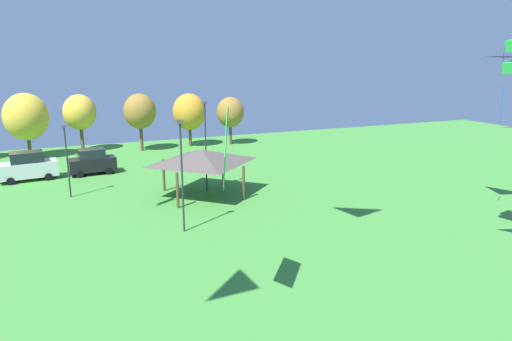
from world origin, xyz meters
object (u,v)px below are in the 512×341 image
(park_pavilion, at_px, (202,156))
(light_post_2, at_px, (206,142))
(kite_flying_3, at_px, (502,74))
(treeline_tree_2, at_px, (26,117))
(light_post_1, at_px, (182,171))
(treeline_tree_6, at_px, (230,112))
(parked_car_third_from_left, at_px, (28,166))
(treeline_tree_3, at_px, (80,112))
(light_post_0, at_px, (67,157))
(kite_flying_0, at_px, (226,148))
(treeline_tree_4, at_px, (140,111))
(treeline_tree_5, at_px, (189,112))
(parked_car_rightmost_in_row, at_px, (92,162))

(park_pavilion, xyz_separation_m, light_post_2, (0.63, 0.98, 0.90))
(kite_flying_3, xyz_separation_m, light_post_2, (-14.92, 13.49, -5.45))
(kite_flying_3, height_order, treeline_tree_2, kite_flying_3)
(light_post_1, height_order, treeline_tree_2, light_post_1)
(park_pavilion, bearing_deg, treeline_tree_6, 64.53)
(kite_flying_3, bearing_deg, parked_car_third_from_left, 141.21)
(park_pavilion, distance_m, treeline_tree_3, 23.37)
(light_post_0, distance_m, light_post_2, 10.43)
(kite_flying_0, relative_size, light_post_1, 0.49)
(light_post_2, height_order, treeline_tree_2, light_post_2)
(light_post_2, bearing_deg, light_post_0, 166.45)
(treeline_tree_4, bearing_deg, treeline_tree_5, 5.88)
(parked_car_third_from_left, height_order, park_pavilion, park_pavilion)
(kite_flying_0, height_order, kite_flying_3, kite_flying_3)
(treeline_tree_5, bearing_deg, treeline_tree_3, 172.30)
(parked_car_third_from_left, height_order, treeline_tree_6, treeline_tree_6)
(light_post_1, distance_m, treeline_tree_5, 28.35)
(treeline_tree_2, bearing_deg, park_pavilion, -57.14)
(parked_car_third_from_left, height_order, light_post_2, light_post_2)
(treeline_tree_2, bearing_deg, treeline_tree_5, 0.35)
(kite_flying_3, distance_m, light_post_0, 30.31)
(kite_flying_0, height_order, park_pavilion, kite_flying_0)
(treeline_tree_2, bearing_deg, parked_car_rightmost_in_row, -60.18)
(light_post_1, height_order, treeline_tree_3, light_post_1)
(kite_flying_0, height_order, light_post_0, kite_flying_0)
(kite_flying_3, height_order, light_post_1, kite_flying_3)
(kite_flying_0, bearing_deg, treeline_tree_4, 86.28)
(treeline_tree_2, relative_size, treeline_tree_6, 1.18)
(light_post_2, height_order, treeline_tree_6, light_post_2)
(light_post_2, distance_m, treeline_tree_4, 18.90)
(parked_car_rightmost_in_row, xyz_separation_m, treeline_tree_2, (-5.67, 9.89, 3.25))
(parked_car_rightmost_in_row, bearing_deg, treeline_tree_5, 34.90)
(kite_flying_0, bearing_deg, light_post_2, 75.92)
(park_pavilion, distance_m, treeline_tree_4, 19.86)
(parked_car_third_from_left, height_order, treeline_tree_4, treeline_tree_4)
(kite_flying_3, height_order, park_pavilion, kite_flying_3)
(light_post_1, xyz_separation_m, light_post_2, (3.85, 7.91, 0.14))
(light_post_1, bearing_deg, treeline_tree_4, 86.22)
(kite_flying_3, height_order, parked_car_third_from_left, kite_flying_3)
(kite_flying_3, relative_size, light_post_2, 0.46)
(light_post_1, distance_m, treeline_tree_3, 29.30)
(light_post_1, bearing_deg, parked_car_third_from_left, 118.98)
(kite_flying_0, relative_size, treeline_tree_6, 0.58)
(kite_flying_3, distance_m, treeline_tree_4, 36.80)
(treeline_tree_2, bearing_deg, kite_flying_0, -75.96)
(kite_flying_3, distance_m, light_post_2, 20.84)
(kite_flying_0, bearing_deg, kite_flying_3, 12.41)
(kite_flying_0, distance_m, treeline_tree_2, 38.26)
(park_pavilion, relative_size, light_post_1, 0.94)
(kite_flying_3, bearing_deg, treeline_tree_3, 124.01)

